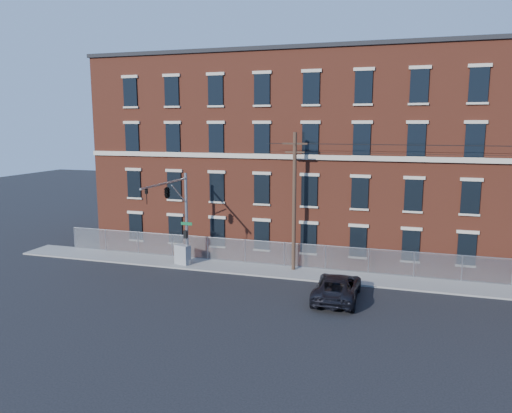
{
  "coord_description": "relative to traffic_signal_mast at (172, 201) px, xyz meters",
  "views": [
    {
      "loc": [
        9.58,
        -28.47,
        10.66
      ],
      "look_at": [
        -0.39,
        4.0,
        4.96
      ],
      "focal_mm": 34.36,
      "sensor_mm": 36.0,
      "label": 1
    }
  ],
  "objects": [
    {
      "name": "ground",
      "position": [
        6.0,
        -2.18,
        -5.39
      ],
      "size": [
        140.0,
        140.0,
        0.0
      ],
      "primitive_type": "plane",
      "color": "black",
      "rests_on": "ground"
    },
    {
      "name": "sidewalk",
      "position": [
        18.0,
        2.82,
        -5.33
      ],
      "size": [
        65.0,
        3.0,
        0.12
      ],
      "primitive_type": "cube",
      "color": "gray",
      "rests_on": "ground"
    },
    {
      "name": "mill_building",
      "position": [
        18.0,
        11.75,
        2.76
      ],
      "size": [
        55.3,
        14.32,
        16.3
      ],
      "color": "maroon",
      "rests_on": "ground"
    },
    {
      "name": "chain_link_fence",
      "position": [
        18.0,
        4.12,
        -4.33
      ],
      "size": [
        59.06,
        0.06,
        1.85
      ],
      "color": "#A5A8AD",
      "rests_on": "ground"
    },
    {
      "name": "traffic_signal_mast",
      "position": [
        0.0,
        0.0,
        0.0
      ],
      "size": [
        0.9,
        6.75,
        7.0
      ],
      "color": "#9EA0A5",
      "rests_on": "ground"
    },
    {
      "name": "utility_pole_near",
      "position": [
        8.0,
        3.42,
        -0.05
      ],
      "size": [
        1.8,
        0.28,
        10.0
      ],
      "color": "#402B20",
      "rests_on": "ground"
    },
    {
      "name": "pickup_truck",
      "position": [
        11.88,
        -1.58,
        -4.61
      ],
      "size": [
        2.62,
        5.62,
        1.56
      ],
      "primitive_type": "imported",
      "rotation": [
        0.0,
        0.0,
        3.15
      ],
      "color": "black",
      "rests_on": "ground"
    },
    {
      "name": "utility_cabinet",
      "position": [
        -0.4,
        2.3,
        -4.52
      ],
      "size": [
        1.32,
        0.92,
        1.49
      ],
      "primitive_type": "cube",
      "rotation": [
        0.0,
        0.0,
        -0.3
      ],
      "color": "gray",
      "rests_on": "sidewalk"
    }
  ]
}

